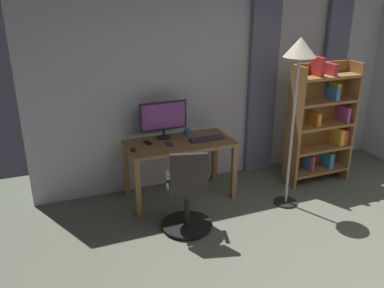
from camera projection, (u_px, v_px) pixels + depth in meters
name	position (u px, v px, depth m)	size (l,w,h in m)	color
back_room_partition	(225.00, 81.00, 5.31)	(5.14, 0.10, 2.64)	silver
curtain_left_panel	(333.00, 80.00, 5.84)	(0.37, 0.06, 2.47)	slate
curtain_right_panel	(262.00, 87.00, 5.42)	(0.42, 0.06, 2.47)	slate
desk	(180.00, 150.00, 4.85)	(1.30, 0.65, 0.74)	olive
office_chair	(187.00, 194.00, 4.20)	(0.56, 0.56, 0.96)	black
computer_monitor	(163.00, 117.00, 4.85)	(0.59, 0.18, 0.46)	#232328
computer_keyboard	(207.00, 139.00, 4.88)	(0.42, 0.14, 0.02)	#333338
computer_mouse	(134.00, 149.00, 4.55)	(0.06, 0.10, 0.04)	#232328
cell_phone_by_monitor	(170.00, 144.00, 4.72)	(0.07, 0.14, 0.01)	#333338
cell_phone_face_up	(148.00, 143.00, 4.77)	(0.07, 0.14, 0.01)	black
mug_tea	(187.00, 132.00, 5.03)	(0.13, 0.09, 0.09)	teal
bookshelf	(320.00, 123.00, 5.27)	(0.90, 0.30, 1.70)	olive
floor_lamp	(299.00, 63.00, 4.30)	(0.35, 0.35, 2.00)	black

